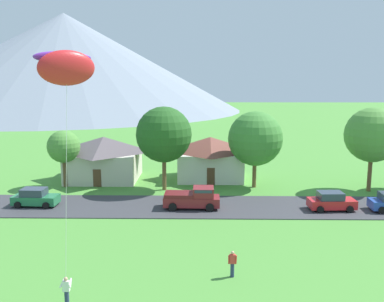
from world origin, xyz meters
TOP-DOWN VIEW (x-y plane):
  - road_strip at (0.00, 26.07)m, footprint 160.00×7.13m
  - mountain_east_ridge at (-48.03, 146.79)m, footprint 130.44×130.44m
  - house_leftmost at (3.25, 37.54)m, footprint 8.26×6.93m
  - house_left_center at (-9.53, 37.08)m, footprint 8.77×8.05m
  - tree_near_left at (-13.13, 33.37)m, footprint 3.61×3.61m
  - tree_center at (8.08, 33.51)m, footprint 6.02×6.02m
  - tree_right_of_center at (20.27, 32.06)m, footprint 5.82×5.82m
  - tree_near_right at (-1.88, 32.21)m, footprint 6.01×6.01m
  - parked_car_green_mid_west at (-13.67, 25.97)m, footprint 4.28×2.24m
  - parked_car_red_mid_east at (14.11, 25.19)m, footprint 4.28×2.23m
  - pickup_truck_maroon_west_side at (1.36, 25.51)m, footprint 5.24×2.40m
  - kite_flyer_with_kite at (-4.95, 9.59)m, footprint 3.23×2.96m
  - watcher_person at (3.96, 11.91)m, footprint 0.56×0.24m

SIDE VIEW (x-z plane):
  - road_strip at x=0.00m, z-range 0.00..0.08m
  - parked_car_green_mid_west at x=-13.67m, z-range 0.03..1.71m
  - parked_car_red_mid_east at x=14.11m, z-range 0.03..1.71m
  - watcher_person at x=3.96m, z-range 0.04..1.71m
  - pickup_truck_maroon_west_side at x=1.36m, z-range 0.06..2.06m
  - house_leftmost at x=3.25m, z-range 0.09..5.20m
  - house_left_center at x=-9.53m, z-range 0.09..5.26m
  - tree_near_left at x=-13.13m, z-range 1.35..7.74m
  - tree_center at x=8.08m, z-range 1.24..9.75m
  - tree_near_right at x=-1.88m, z-range 1.54..10.65m
  - tree_right_of_center at x=20.27m, z-range 1.60..10.65m
  - kite_flyer_with_kite at x=-4.95m, z-range 5.62..19.20m
  - mountain_east_ridge at x=-48.03m, z-range 0.00..35.63m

